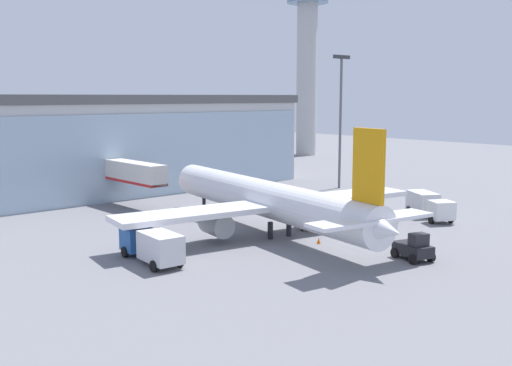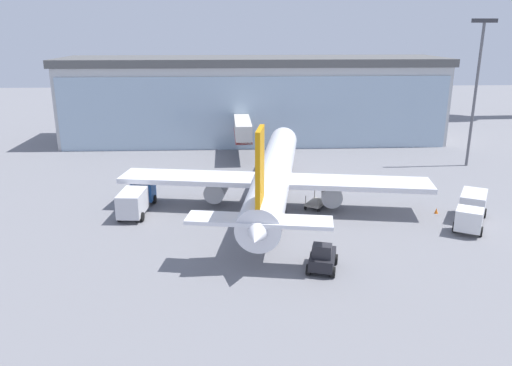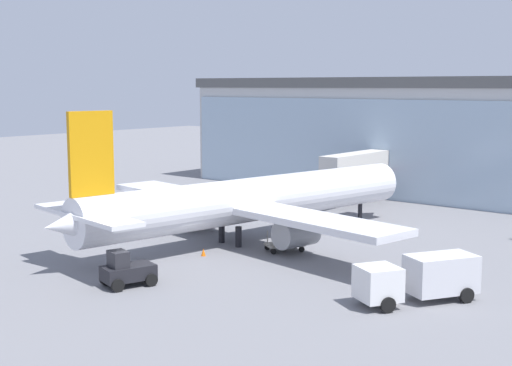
% 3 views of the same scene
% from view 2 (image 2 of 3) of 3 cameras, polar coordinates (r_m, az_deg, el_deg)
% --- Properties ---
extents(ground, '(240.00, 240.00, 0.00)m').
position_cam_2_polar(ground, '(46.00, 1.94, -5.31)').
color(ground, slate).
extents(terminal_building, '(60.91, 14.74, 13.35)m').
position_cam_2_polar(terminal_building, '(82.48, -0.28, 9.56)').
color(terminal_building, '#B3B3B3').
rests_on(terminal_building, ground).
extents(jet_bridge, '(2.42, 12.34, 5.46)m').
position_cam_2_polar(jet_bridge, '(71.55, -1.57, 6.28)').
color(jet_bridge, beige).
rests_on(jet_bridge, ground).
extents(apron_light_mast, '(3.20, 0.40, 18.87)m').
position_cam_2_polar(apron_light_mast, '(71.24, 23.93, 10.57)').
color(apron_light_mast, '#59595E').
rests_on(apron_light_mast, ground).
extents(airplane, '(31.45, 35.41, 10.77)m').
position_cam_2_polar(airplane, '(51.07, 2.05, 0.90)').
color(airplane, silver).
rests_on(airplane, ground).
extents(catering_truck, '(3.00, 7.46, 2.65)m').
position_cam_2_polar(catering_truck, '(50.98, -13.53, -1.75)').
color(catering_truck, '#2659A5').
rests_on(catering_truck, ground).
extents(fuel_truck, '(5.54, 7.43, 2.65)m').
position_cam_2_polar(fuel_truck, '(51.00, 23.43, -2.72)').
color(fuel_truck, silver).
rests_on(fuel_truck, ground).
extents(baggage_cart, '(2.86, 3.22, 1.50)m').
position_cam_2_polar(baggage_cart, '(51.61, 6.92, -2.29)').
color(baggage_cart, '#9E998C').
rests_on(baggage_cart, ground).
extents(pushback_tug, '(2.92, 3.58, 2.30)m').
position_cam_2_polar(pushback_tug, '(38.56, 7.60, -8.50)').
color(pushback_tug, black).
rests_on(pushback_tug, ground).
extents(safety_cone_nose, '(0.36, 0.36, 0.55)m').
position_cam_2_polar(safety_cone_nose, '(46.52, 3.48, -4.70)').
color(safety_cone_nose, orange).
rests_on(safety_cone_nose, ground).
extents(safety_cone_wingtip, '(0.36, 0.36, 0.55)m').
position_cam_2_polar(safety_cone_wingtip, '(52.90, 19.91, -3.00)').
color(safety_cone_wingtip, orange).
rests_on(safety_cone_wingtip, ground).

